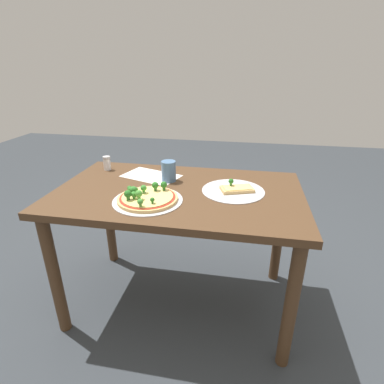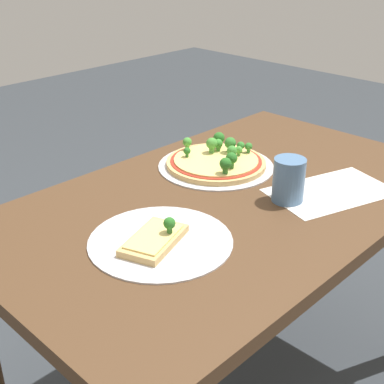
{
  "view_description": "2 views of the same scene",
  "coord_description": "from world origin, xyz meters",
  "px_view_note": "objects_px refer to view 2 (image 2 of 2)",
  "views": [
    {
      "loc": [
        -0.32,
        1.37,
        1.33
      ],
      "look_at": [
        -0.08,
        0.06,
        0.74
      ],
      "focal_mm": 28.0,
      "sensor_mm": 36.0,
      "label": 1
    },
    {
      "loc": [
        -0.94,
        -0.78,
        1.34
      ],
      "look_at": [
        -0.08,
        0.06,
        0.74
      ],
      "focal_mm": 50.0,
      "sensor_mm": 36.0,
      "label": 2
    }
  ],
  "objects_px": {
    "pizza_tray_whole": "(217,161)",
    "pizza_tray_slice": "(158,240)",
    "drinking_cup": "(289,180)",
    "dining_table": "(229,229)"
  },
  "relations": [
    {
      "from": "pizza_tray_slice",
      "to": "drinking_cup",
      "type": "xyz_separation_m",
      "value": [
        0.36,
        -0.08,
        0.05
      ]
    },
    {
      "from": "dining_table",
      "to": "pizza_tray_whole",
      "type": "bearing_deg",
      "value": 52.36
    },
    {
      "from": "pizza_tray_whole",
      "to": "pizza_tray_slice",
      "type": "distance_m",
      "value": 0.44
    },
    {
      "from": "pizza_tray_whole",
      "to": "drinking_cup",
      "type": "distance_m",
      "value": 0.28
    },
    {
      "from": "pizza_tray_whole",
      "to": "drinking_cup",
      "type": "bearing_deg",
      "value": -97.85
    },
    {
      "from": "pizza_tray_whole",
      "to": "drinking_cup",
      "type": "height_order",
      "value": "drinking_cup"
    },
    {
      "from": "drinking_cup",
      "to": "pizza_tray_slice",
      "type": "bearing_deg",
      "value": 167.5
    },
    {
      "from": "dining_table",
      "to": "pizza_tray_slice",
      "type": "bearing_deg",
      "value": -172.24
    },
    {
      "from": "pizza_tray_whole",
      "to": "pizza_tray_slice",
      "type": "height_order",
      "value": "pizza_tray_whole"
    },
    {
      "from": "pizza_tray_whole",
      "to": "pizza_tray_slice",
      "type": "xyz_separation_m",
      "value": [
        -0.4,
        -0.19,
        -0.01
      ]
    }
  ]
}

